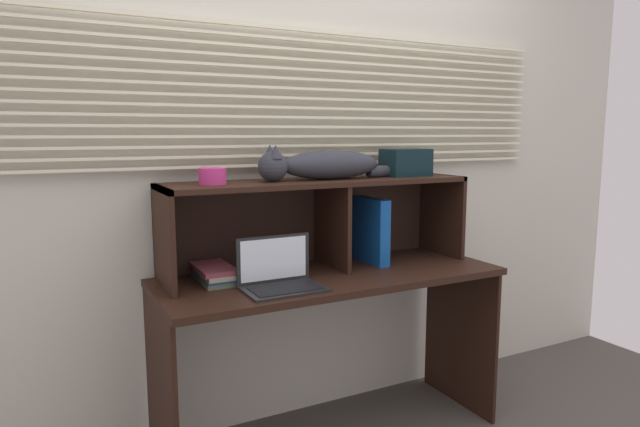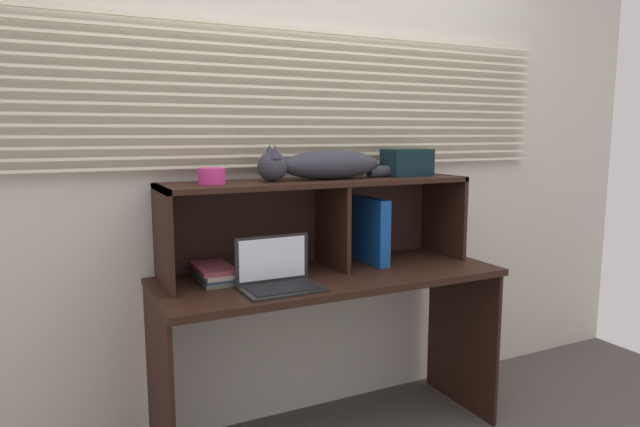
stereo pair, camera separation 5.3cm
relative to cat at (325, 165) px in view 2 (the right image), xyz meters
name	(u,v)px [view 2 (the right image)]	position (x,y,z in m)	size (l,w,h in m)	color
back_panel_with_blinds	(300,159)	(-0.02, 0.22, 0.02)	(4.40, 0.08, 2.50)	beige
desk	(331,306)	(-0.02, -0.11, -0.62)	(1.51, 0.57, 0.77)	black
hutch_shelf_unit	(318,205)	(-0.02, 0.03, -0.18)	(1.41, 0.34, 0.40)	black
cat	(325,165)	(0.00, 0.00, 0.00)	(0.83, 0.16, 0.16)	#2F3038
laptop	(279,277)	(-0.31, -0.22, -0.43)	(0.31, 0.21, 0.20)	black
binder_upright	(371,230)	(0.24, 0.00, -0.31)	(0.06, 0.26, 0.31)	#124A9D
book_stack	(215,273)	(-0.51, 0.00, -0.44)	(0.15, 0.26, 0.07)	#505D43
small_basket	(212,176)	(-0.51, 0.00, -0.03)	(0.11, 0.11, 0.07)	#C9327D
storage_box	(407,163)	(0.44, 0.00, 0.00)	(0.22, 0.15, 0.13)	black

